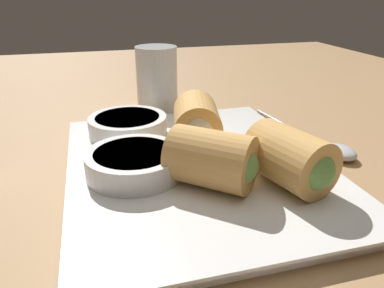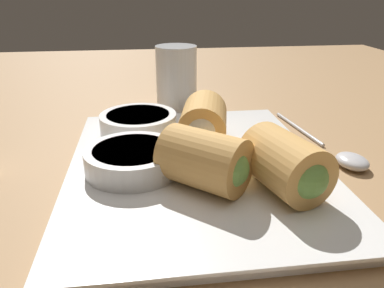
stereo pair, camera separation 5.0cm
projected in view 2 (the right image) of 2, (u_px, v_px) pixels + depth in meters
table_surface at (201, 200)px, 38.10cm from camera, size 180.00×140.00×2.00cm
serving_plate at (192, 169)px, 40.75cm from camera, size 33.72×27.04×1.50cm
roll_front_left at (205, 161)px, 34.49cm from camera, size 9.25×9.45×5.50cm
roll_front_right at (203, 122)px, 44.28cm from camera, size 9.14×7.06×5.50cm
roll_back_left at (288, 165)px, 33.70cm from camera, size 9.20×7.45×5.50cm
dipping_bowl_near at (133, 158)px, 38.36cm from camera, size 9.84×9.84×2.44cm
dipping_bowl_far at (138, 122)px, 48.39cm from camera, size 9.84×9.84×2.44cm
spoon at (343, 156)px, 44.00cm from camera, size 20.87×4.31×1.48cm
drinking_glass at (176, 79)px, 59.66cm from camera, size 6.49×6.49×10.49cm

